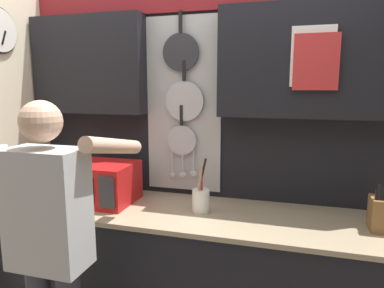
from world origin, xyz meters
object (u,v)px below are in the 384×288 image
microwave (98,182)px  knife_block (381,213)px  person (51,233)px  utensil_crock (201,199)px

microwave → knife_block: bearing=0.0°
person → utensil_crock: bearing=47.7°
knife_block → utensil_crock: bearing=179.9°
knife_block → person: (-1.63, -0.66, -0.03)m
knife_block → utensil_crock: utensil_crock is taller
microwave → person: person is taller
utensil_crock → microwave: bearing=-179.9°
microwave → knife_block: 1.75m
person → knife_block: bearing=22.1°
microwave → knife_block: microwave is taller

